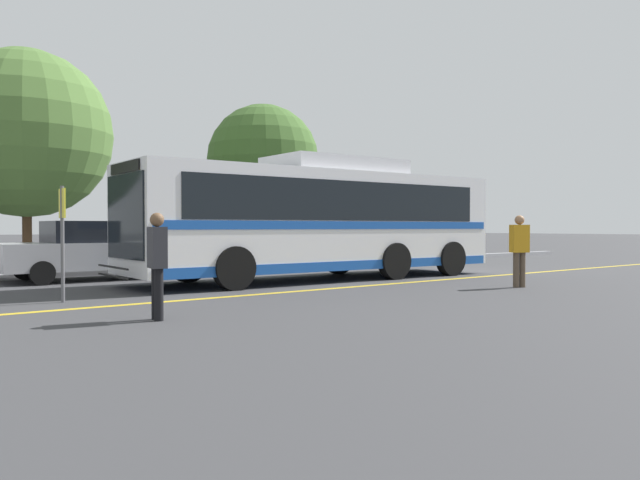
{
  "coord_description": "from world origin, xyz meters",
  "views": [
    {
      "loc": [
        -9.77,
        -13.82,
        1.44
      ],
      "look_at": [
        0.71,
        -0.45,
        1.07
      ],
      "focal_mm": 35.0,
      "sensor_mm": 36.0,
      "label": 1
    }
  ],
  "objects_px": {
    "tree_0": "(263,161)",
    "parked_car_1": "(89,251)",
    "pedestrian_0": "(519,246)",
    "pedestrian_1": "(157,259)",
    "tree_1": "(26,134)",
    "bus_stop_sign": "(62,229)",
    "transit_bus": "(320,218)"
  },
  "relations": [
    {
      "from": "transit_bus",
      "to": "pedestrian_1",
      "type": "height_order",
      "value": "transit_bus"
    },
    {
      "from": "pedestrian_1",
      "to": "pedestrian_0",
      "type": "bearing_deg",
      "value": -82.71
    },
    {
      "from": "transit_bus",
      "to": "tree_1",
      "type": "distance_m",
      "value": 9.73
    },
    {
      "from": "tree_0",
      "to": "pedestrian_0",
      "type": "bearing_deg",
      "value": -96.05
    },
    {
      "from": "pedestrian_0",
      "to": "pedestrian_1",
      "type": "height_order",
      "value": "pedestrian_0"
    },
    {
      "from": "parked_car_1",
      "to": "tree_1",
      "type": "relative_size",
      "value": 0.67
    },
    {
      "from": "transit_bus",
      "to": "pedestrian_0",
      "type": "distance_m",
      "value": 5.27
    },
    {
      "from": "pedestrian_1",
      "to": "parked_car_1",
      "type": "bearing_deg",
      "value": -1.02
    },
    {
      "from": "tree_0",
      "to": "parked_car_1",
      "type": "bearing_deg",
      "value": -150.86
    },
    {
      "from": "parked_car_1",
      "to": "pedestrian_0",
      "type": "distance_m",
      "value": 11.17
    },
    {
      "from": "parked_car_1",
      "to": "pedestrian_1",
      "type": "height_order",
      "value": "pedestrian_1"
    },
    {
      "from": "pedestrian_0",
      "to": "tree_1",
      "type": "bearing_deg",
      "value": -33.33
    },
    {
      "from": "parked_car_1",
      "to": "tree_1",
      "type": "xyz_separation_m",
      "value": [
        -0.69,
        3.68,
        3.52
      ]
    },
    {
      "from": "transit_bus",
      "to": "bus_stop_sign",
      "type": "relative_size",
      "value": 5.01
    },
    {
      "from": "tree_1",
      "to": "bus_stop_sign",
      "type": "bearing_deg",
      "value": -98.86
    },
    {
      "from": "transit_bus",
      "to": "pedestrian_0",
      "type": "bearing_deg",
      "value": -152.0
    },
    {
      "from": "parked_car_1",
      "to": "tree_0",
      "type": "relative_size",
      "value": 0.71
    },
    {
      "from": "transit_bus",
      "to": "tree_1",
      "type": "bearing_deg",
      "value": 39.79
    },
    {
      "from": "parked_car_1",
      "to": "pedestrian_1",
      "type": "distance_m",
      "value": 8.17
    },
    {
      "from": "pedestrian_0",
      "to": "bus_stop_sign",
      "type": "bearing_deg",
      "value": 1.91
    },
    {
      "from": "transit_bus",
      "to": "bus_stop_sign",
      "type": "height_order",
      "value": "transit_bus"
    },
    {
      "from": "parked_car_1",
      "to": "tree_1",
      "type": "bearing_deg",
      "value": -168.41
    },
    {
      "from": "pedestrian_0",
      "to": "tree_1",
      "type": "height_order",
      "value": "tree_1"
    },
    {
      "from": "transit_bus",
      "to": "tree_0",
      "type": "xyz_separation_m",
      "value": [
        3.71,
        8.6,
        2.53
      ]
    },
    {
      "from": "transit_bus",
      "to": "tree_1",
      "type": "height_order",
      "value": "tree_1"
    },
    {
      "from": "transit_bus",
      "to": "pedestrian_0",
      "type": "xyz_separation_m",
      "value": [
        2.3,
        -4.7,
        -0.7
      ]
    },
    {
      "from": "parked_car_1",
      "to": "transit_bus",
      "type": "bearing_deg",
      "value": 54.58
    },
    {
      "from": "pedestrian_1",
      "to": "tree_1",
      "type": "xyz_separation_m",
      "value": [
        0.83,
        11.71,
        3.37
      ]
    },
    {
      "from": "transit_bus",
      "to": "pedestrian_1",
      "type": "relative_size",
      "value": 6.71
    },
    {
      "from": "pedestrian_0",
      "to": "tree_1",
      "type": "distance_m",
      "value": 14.9
    },
    {
      "from": "pedestrian_0",
      "to": "tree_0",
      "type": "relative_size",
      "value": 0.26
    },
    {
      "from": "tree_1",
      "to": "parked_car_1",
      "type": "bearing_deg",
      "value": -79.31
    }
  ]
}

